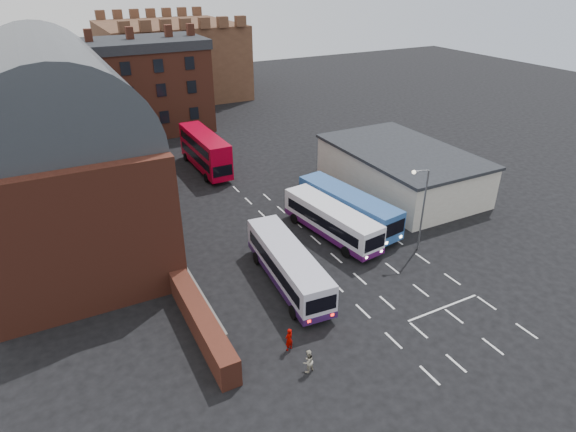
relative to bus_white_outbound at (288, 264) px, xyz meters
name	(u,v)px	position (x,y,z in m)	size (l,w,h in m)	color
ground	(356,305)	(2.96, -4.35, -1.70)	(180.00, 180.00, 0.00)	black
railway_station	(58,143)	(-12.54, 16.65, 5.94)	(12.00, 28.00, 16.00)	#602B1E
forecourt_wall	(202,323)	(-7.24, -2.35, -0.80)	(1.20, 10.00, 1.80)	#602B1E
cream_building	(400,169)	(17.96, 9.65, 0.46)	(10.40, 16.40, 4.25)	beige
brick_terrace	(123,93)	(-3.04, 41.65, 3.80)	(22.00, 10.00, 11.00)	brown
castle_keep	(170,59)	(8.96, 61.65, 4.30)	(22.00, 22.00, 12.00)	brown
bus_white_outbound	(288,264)	(0.00, 0.00, 0.00)	(3.32, 10.71, 2.88)	silver
bus_white_inbound	(331,219)	(6.43, 4.43, -0.05)	(3.68, 10.47, 2.79)	white
bus_blue	(348,206)	(8.96, 5.73, 0.06)	(4.14, 11.16, 2.98)	#2E5BA0
bus_red_double	(205,151)	(2.03, 23.80, 0.54)	(2.76, 10.54, 4.20)	#A4001B
street_lamp	(421,203)	(11.32, -0.60, 2.53)	(1.39, 0.53, 7.01)	#595B5F
pedestrian_red	(289,339)	(-3.10, -6.05, -0.92)	(0.57, 0.37, 1.56)	#930300
pedestrian_beige	(308,361)	(-2.96, -8.09, -0.96)	(0.72, 0.56, 1.48)	#AEA791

